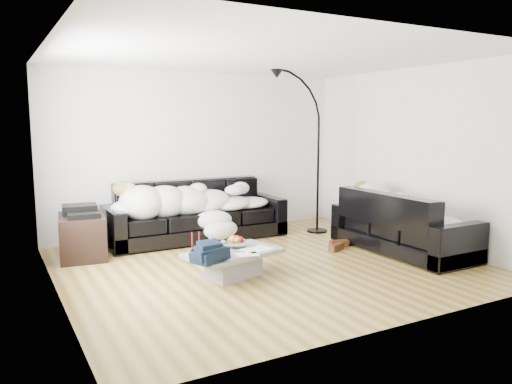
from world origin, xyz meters
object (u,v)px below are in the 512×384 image
wine_glass_a (212,244)px  wine_glass_b (212,246)px  sofa_back (196,211)px  candle_left (192,242)px  wine_glass_c (223,246)px  floor_lamp (318,162)px  sofa_right (403,222)px  shoes (338,245)px  sleeper_right (403,206)px  fruit_bowl (236,241)px  stereo (81,210)px  sleeper_back (197,198)px  candle_right (199,241)px  coffee_table (234,264)px  av_cabinet (82,236)px

wine_glass_a → wine_glass_b: bearing=-113.9°
sofa_back → candle_left: sofa_back is taller
wine_glass_c → floor_lamp: floor_lamp is taller
sofa_right → shoes: sofa_right is taller
sleeper_right → wine_glass_a: 2.85m
sleeper_right → fruit_bowl: sleeper_right is taller
candle_left → stereo: size_ratio=0.50×
sofa_right → sleeper_right: size_ratio=1.17×
fruit_bowl → sleeper_back: bearing=82.5°
candle_right → stereo: bearing=124.5°
coffee_table → stereo: 2.29m
wine_glass_b → candle_left: 0.24m
wine_glass_a → stereo: stereo is taller
sleeper_right → wine_glass_b: sleeper_right is taller
coffee_table → wine_glass_b: bearing=172.4°
sofa_back → sofa_right: bearing=-42.4°
wine_glass_c → stereo: bearing=125.2°
wine_glass_c → candle_left: candle_left is taller
sofa_back → sofa_right: 3.06m
av_cabinet → wine_glass_b: bearing=-49.2°
sofa_right → stereo: (-4.01, 1.81, 0.22)m
stereo → floor_lamp: (3.70, -0.20, 0.52)m
stereo → floor_lamp: bearing=2.3°
sofa_right → sleeper_right: bearing=116.6°
stereo → sleeper_back: bearing=12.1°
wine_glass_a → shoes: size_ratio=0.38×
fruit_bowl → sofa_right: bearing=-4.6°
sofa_back → stereo: (-1.74, -0.25, 0.19)m
shoes → stereo: (-3.30, 1.27, 0.59)m
candle_right → shoes: (2.24, 0.27, -0.37)m
sofa_right → candle_right: bearing=84.8°
candle_left → stereo: bearing=122.1°
sleeper_back → stereo: 1.75m
stereo → candle_left: bearing=-52.4°
sleeper_back → sleeper_right: sleeper_back is taller
sleeper_back → wine_glass_b: bearing=-107.4°
wine_glass_c → stereo: 2.19m
sleeper_back → shoes: size_ratio=4.92×
stereo → av_cabinet: bearing=0.0°
sofa_right → wine_glass_c: bearing=89.4°
sleeper_right → shoes: bearing=52.8°
candle_left → floor_lamp: 3.13m
sofa_right → wine_glass_b: size_ratio=13.17×
sofa_back → shoes: (1.55, -1.53, -0.39)m
fruit_bowl → wine_glass_c: size_ratio=1.50×
av_cabinet → sleeper_right: bearing=-17.1°
sleeper_right → fruit_bowl: 2.52m
sleeper_back → candle_right: sleeper_back is taller
wine_glass_b → stereo: (-1.14, 1.72, 0.24)m
sleeper_back → floor_lamp: size_ratio=1.00×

